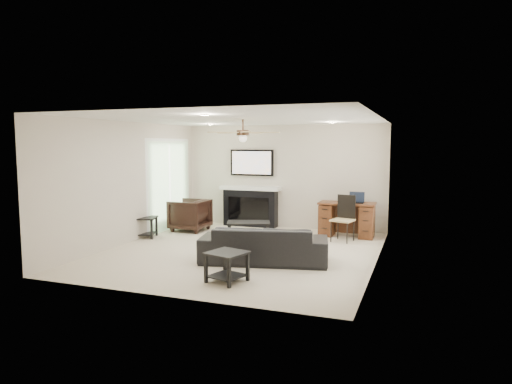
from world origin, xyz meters
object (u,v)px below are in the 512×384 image
sofa (264,244)px  armchair (190,215)px  coffee_table (249,231)px  desk (347,220)px  fireplace_unit (250,188)px

sofa → armchair: bearing=-52.0°
coffee_table → desk: (1.89, 1.13, 0.18)m
armchair → fireplace_unit: bearing=132.7°
armchair → coffee_table: (1.70, -0.55, -0.17)m
desk → sofa: bearing=-110.0°
fireplace_unit → desk: size_ratio=1.57×
armchair → fireplace_unit: (1.13, 1.04, 0.58)m
sofa → coffee_table: sofa is taller
sofa → desk: bearing=-122.4°
armchair → fireplace_unit: size_ratio=0.43×
sofa → desk: (0.99, 2.73, 0.06)m
desk → coffee_table: bearing=-149.2°
sofa → fireplace_unit: 3.57m
coffee_table → armchair: bearing=142.0°
fireplace_unit → desk: fireplace_unit is taller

